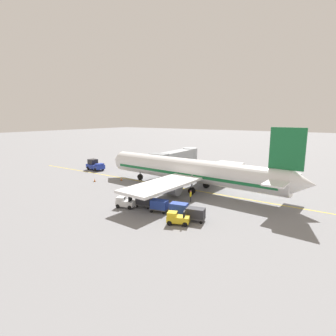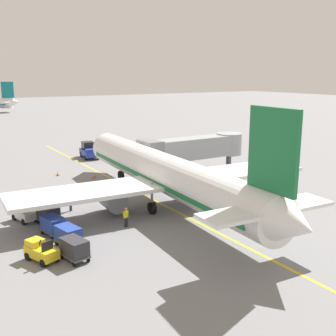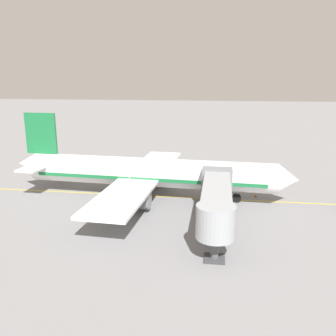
{
  "view_description": "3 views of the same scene",
  "coord_description": "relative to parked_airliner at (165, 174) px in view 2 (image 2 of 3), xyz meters",
  "views": [
    {
      "loc": [
        -37.95,
        -21.72,
        11.95
      ],
      "look_at": [
        -0.4,
        3.65,
        3.29
      ],
      "focal_mm": 28.64,
      "sensor_mm": 36.0,
      "label": 1
    },
    {
      "loc": [
        -20.29,
        -33.94,
        12.7
      ],
      "look_at": [
        1.3,
        0.78,
        3.37
      ],
      "focal_mm": 44.32,
      "sensor_mm": 36.0,
      "label": 2
    },
    {
      "loc": [
        43.55,
        8.4,
        15.16
      ],
      "look_at": [
        0.62,
        2.25,
        4.05
      ],
      "focal_mm": 37.82,
      "sensor_mm": 36.0,
      "label": 3
    }
  ],
  "objects": [
    {
      "name": "safety_cone_nose_left",
      "position": [
        -1.83,
        14.04,
        -2.9
      ],
      "size": [
        0.36,
        0.36,
        0.59
      ],
      "color": "black",
      "rests_on": "ground"
    },
    {
      "name": "parked_airliner",
      "position": [
        0.0,
        0.0,
        0.0
      ],
      "size": [
        30.25,
        37.33,
        10.63
      ],
      "color": "white",
      "rests_on": "ground"
    },
    {
      "name": "safety_cone_nose_right",
      "position": [
        -5.34,
        17.55,
        -2.9
      ],
      "size": [
        0.36,
        0.36,
        0.59
      ],
      "color": "black",
      "rests_on": "ground"
    },
    {
      "name": "ground_crew_wing_walker",
      "position": [
        -8.54,
        3.18,
        -2.23
      ],
      "size": [
        0.59,
        0.56,
        1.69
      ],
      "color": "#232328",
      "rests_on": "ground"
    },
    {
      "name": "ground_crew_loader",
      "position": [
        -5.97,
        -3.39,
        -2.23
      ],
      "size": [
        0.71,
        0.36,
        1.69
      ],
      "color": "#232328",
      "rests_on": "ground"
    },
    {
      "name": "jet_bridge",
      "position": [
        9.76,
        8.94,
        0.27
      ],
      "size": [
        14.9,
        3.5,
        4.98
      ],
      "color": "#93999E",
      "rests_on": "ground"
    },
    {
      "name": "baggage_cart_second_in_train",
      "position": [
        -11.77,
        -2.08,
        -2.24
      ],
      "size": [
        1.73,
        2.98,
        1.58
      ],
      "color": "#4C4C51",
      "rests_on": "ground"
    },
    {
      "name": "baggage_tug_trailing",
      "position": [
        -12.95,
        2.71,
        -2.47
      ],
      "size": [
        1.83,
        2.72,
        1.62
      ],
      "color": "silver",
      "rests_on": "ground"
    },
    {
      "name": "pushback_tractor",
      "position": [
        2.39,
        26.28,
        -2.09
      ],
      "size": [
        2.71,
        4.63,
        2.4
      ],
      "color": "#1E339E",
      "rests_on": "ground"
    },
    {
      "name": "baggage_tug_lead",
      "position": [
        -13.85,
        -6.11,
        -2.47
      ],
      "size": [
        2.02,
        2.76,
        1.62
      ],
      "color": "gold",
      "rests_on": "ground"
    },
    {
      "name": "baggage_cart_front",
      "position": [
        -11.37,
        0.69,
        -2.24
      ],
      "size": [
        1.73,
        2.98,
        1.58
      ],
      "color": "#4C4C51",
      "rests_on": "ground"
    },
    {
      "name": "baggage_cart_third_in_train",
      "position": [
        -11.45,
        -4.82,
        -2.24
      ],
      "size": [
        1.73,
        2.98,
        1.58
      ],
      "color": "#4C4C51",
      "rests_on": "ground"
    },
    {
      "name": "gate_lead_in_line",
      "position": [
        -0.17,
        0.49,
        -3.18
      ],
      "size": [
        0.24,
        80.0,
        0.01
      ],
      "primitive_type": "cube",
      "color": "gold",
      "rests_on": "ground"
    },
    {
      "name": "baggage_cart_tail_end",
      "position": [
        -11.88,
        -7.36,
        -2.24
      ],
      "size": [
        1.73,
        2.98,
        1.58
      ],
      "color": "#4C4C51",
      "rests_on": "ground"
    },
    {
      "name": "ground_plane",
      "position": [
        -0.17,
        0.49,
        -3.19
      ],
      "size": [
        400.0,
        400.0,
        0.0
      ],
      "primitive_type": "plane",
      "color": "slate"
    }
  ]
}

